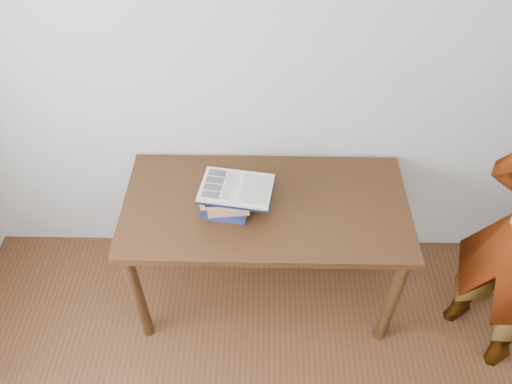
{
  "coord_description": "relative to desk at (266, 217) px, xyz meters",
  "views": [
    {
      "loc": [
        -0.08,
        -0.26,
        2.54
      ],
      "look_at": [
        -0.11,
        1.28,
        0.94
      ],
      "focal_mm": 35.0,
      "sensor_mm": 36.0,
      "label": 1
    }
  ],
  "objects": [
    {
      "name": "book_stack",
      "position": [
        -0.19,
        -0.03,
        0.16
      ],
      "size": [
        0.24,
        0.2,
        0.13
      ],
      "color": "#182449",
      "rests_on": "desk"
    },
    {
      "name": "desk",
      "position": [
        0.0,
        0.0,
        0.0
      ],
      "size": [
        1.4,
        0.7,
        0.75
      ],
      "color": "#412310",
      "rests_on": "ground"
    },
    {
      "name": "open_book",
      "position": [
        -0.14,
        -0.03,
        0.24
      ],
      "size": [
        0.37,
        0.28,
        0.03
      ],
      "rotation": [
        0.0,
        0.0,
        -0.15
      ],
      "color": "black",
      "rests_on": "book_stack"
    }
  ]
}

